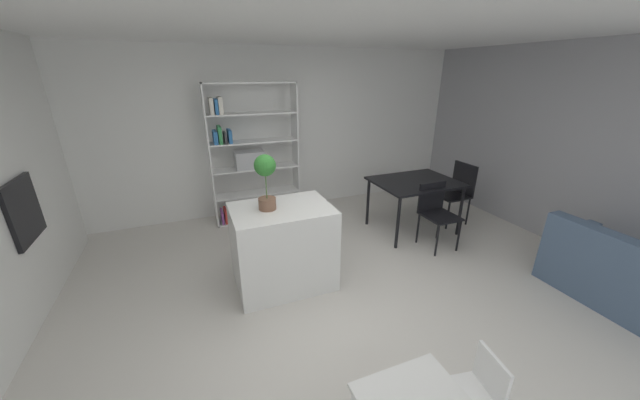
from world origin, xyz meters
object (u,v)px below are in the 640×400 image
Objects in this scene: child_chair_right at (477,390)px; dining_table at (415,186)px; open_bookshelf at (248,154)px; dining_chair_near at (436,209)px; kitchen_island at (283,247)px; dining_chair_window_side at (457,188)px; built_in_oven at (23,211)px; potted_plant_on_island at (266,176)px.

dining_table is (1.46, 2.67, 0.37)m from child_chair_right.
open_bookshelf is 2.87m from dining_chair_near.
open_bookshelf is (-0.00, 1.90, 0.62)m from kitchen_island.
open_bookshelf reaches higher than kitchen_island.
dining_chair_window_side is (0.82, 0.00, -0.15)m from dining_table.
open_bookshelf is 3.31m from dining_chair_window_side.
child_chair_right is at bearing -40.37° from built_in_oven.
dining_chair_near is at bearing -39.23° from open_bookshelf.
kitchen_island reaches higher than dining_table.
built_in_oven is at bearing -120.29° from child_chair_right.
kitchen_island is 1.82× the size of potted_plant_on_island.
open_bookshelf is at bearing 149.38° from dining_table.
potted_plant_on_island is 3.29m from dining_chair_window_side.
dining_table is at bearing 15.62° from kitchen_island.
dining_table is at bearing 0.92° from built_in_oven.
potted_plant_on_island is 2.45m from dining_chair_near.
dining_chair_window_side is (2.29, 2.67, 0.22)m from child_chair_right.
dining_chair_window_side is at bearing 11.50° from kitchen_island.
dining_chair_near is (-0.82, -0.49, -0.03)m from dining_chair_window_side.
built_in_oven is 4.56m from dining_chair_near.
dining_chair_window_side is at bearing -23.22° from open_bookshelf.
open_bookshelf reaches higher than dining_table.
potted_plant_on_island is 2.47m from dining_table.
built_in_oven reaches higher than dining_table.
dining_table is at bearing 161.31° from child_chair_right.
child_chair_right is 3.52m from dining_chair_window_side.
potted_plant_on_island is 1.90m from open_bookshelf.
built_in_oven is at bearing -90.02° from dining_chair_window_side.
open_bookshelf is 3.54× the size of child_chair_right.
kitchen_island is at bearing -177.01° from dining_chair_near.
dining_table is 1.26× the size of dining_chair_window_side.
child_chair_right is (0.72, -2.06, -0.13)m from kitchen_island.
open_bookshelf reaches higher than built_in_oven.
kitchen_island is (2.33, -0.54, -0.59)m from built_in_oven.
child_chair_right is 0.63× the size of dining_chair_window_side.
dining_chair_window_side is at bearing 0.80° from built_in_oven.
open_bookshelf reaches higher than potted_plant_on_island.
open_bookshelf is at bearing 85.70° from potted_plant_on_island.
child_chair_right is at bearing -79.72° from open_bookshelf.
child_chair_right is at bearing -118.77° from dining_table.
dining_chair_near is at bearing -5.28° from built_in_oven.
built_in_oven is 5.36m from dining_chair_window_side.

